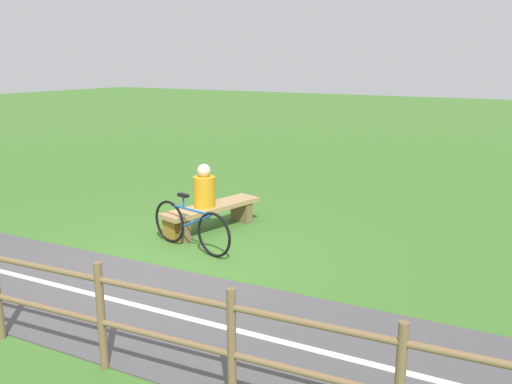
{
  "coord_description": "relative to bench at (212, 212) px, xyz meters",
  "views": [
    {
      "loc": [
        5.81,
        4.91,
        2.94
      ],
      "look_at": [
        -1.15,
        0.81,
        0.95
      ],
      "focal_mm": 37.51,
      "sensor_mm": 36.0,
      "label": 1
    }
  ],
  "objects": [
    {
      "name": "paved_path",
      "position": [
        2.76,
        4.4,
        -0.32
      ],
      "size": [
        4.83,
        36.08,
        0.02
      ],
      "primitive_type": "cube",
      "rotation": [
        0.0,
        0.0,
        0.07
      ],
      "color": "#4C494C",
      "rests_on": "ground_plane"
    },
    {
      "name": "ground_plane",
      "position": [
        1.64,
        0.4,
        -0.33
      ],
      "size": [
        80.0,
        80.0,
        0.0
      ],
      "primitive_type": "plane",
      "color": "#3D6B28"
    },
    {
      "name": "person_seated",
      "position": [
        0.16,
        -0.04,
        0.46
      ],
      "size": [
        0.46,
        0.46,
        0.76
      ],
      "rotation": [
        0.0,
        0.0,
        -0.23
      ],
      "color": "orange",
      "rests_on": "bench"
    },
    {
      "name": "bench",
      "position": [
        0.0,
        0.0,
        0.0
      ],
      "size": [
        2.03,
        0.91,
        0.46
      ],
      "rotation": [
        0.0,
        0.0,
        -0.23
      ],
      "color": "#A88456",
      "rests_on": "ground_plane"
    },
    {
      "name": "bicycle",
      "position": [
        0.99,
        0.29,
        0.05
      ],
      "size": [
        0.37,
        1.73,
        0.89
      ],
      "rotation": [
        0.0,
        0.0,
        1.39
      ],
      "color": "black",
      "rests_on": "ground_plane"
    },
    {
      "name": "fence_roadside",
      "position": [
        4.02,
        3.04,
        0.32
      ],
      "size": [
        1.26,
        11.28,
        1.1
      ],
      "rotation": [
        0.0,
        0.0,
        1.68
      ],
      "color": "brown",
      "rests_on": "ground_plane"
    },
    {
      "name": "backpack",
      "position": [
        0.78,
        -0.24,
        -0.13
      ],
      "size": [
        0.29,
        0.33,
        0.41
      ],
      "rotation": [
        0.0,
        0.0,
        1.43
      ],
      "color": "olive",
      "rests_on": "ground_plane"
    },
    {
      "name": "path_centre_line",
      "position": [
        2.76,
        4.4,
        -0.31
      ],
      "size": [
        2.26,
        31.93,
        0.0
      ],
      "primitive_type": "cube",
      "rotation": [
        0.0,
        0.0,
        0.07
      ],
      "color": "silver",
      "rests_on": "paved_path"
    }
  ]
}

